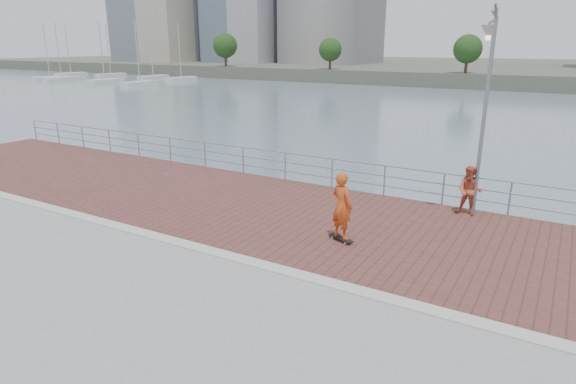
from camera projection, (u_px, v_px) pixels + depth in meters
The scene contains 11 objects.
water at pixel (249, 332), 12.56m from camera, with size 400.00×400.00×0.00m, color slate.
brick_lane at pixel (314, 219), 14.92m from camera, with size 40.00×6.80×0.02m, color brown.
curb at pixel (247, 261), 11.96m from camera, with size 40.00×0.40×0.06m, color #B7B5AD.
far_shore at pixel (548, 70), 112.95m from camera, with size 320.00×95.00×2.50m, color #4C5142.
guardrail at pixel (358, 173), 17.52m from camera, with size 39.06×0.06×1.13m.
street_lamp at pixel (486, 79), 13.67m from camera, with size 0.44×1.27×5.99m.
skateboard at pixel (341, 238), 13.21m from camera, with size 0.81×0.48×0.09m.
skateboarder at pixel (342, 206), 12.93m from camera, with size 0.68×0.44×1.86m, color #C6491A.
bystander at pixel (470, 191), 15.01m from camera, with size 0.76×0.59×1.57m, color #C6543A.
shoreline_trees at pixel (552, 49), 72.88m from camera, with size 144.81×5.16×6.88m.
marina at pixel (108, 77), 99.47m from camera, with size 36.12×20.70×11.21m.
Camera 1 is at (6.43, -8.88, 5.21)m, focal length 30.00 mm.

